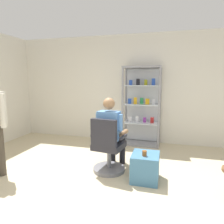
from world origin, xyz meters
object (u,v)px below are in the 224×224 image
at_px(seated_shopkeeper, 112,130).
at_px(display_cabinet_main, 142,105).
at_px(storage_crate, 145,167).
at_px(tea_glass, 144,153).
at_px(office_chair, 108,150).

bearing_deg(seated_shopkeeper, display_cabinet_main, 78.37).
bearing_deg(display_cabinet_main, seated_shopkeeper, -101.63).
height_order(storage_crate, tea_glass, tea_glass).
bearing_deg(display_cabinet_main, office_chair, -101.28).
relative_size(office_chair, seated_shopkeeper, 0.74).
bearing_deg(storage_crate, seated_shopkeeper, 156.27).
bearing_deg(storage_crate, office_chair, 169.95).
relative_size(seated_shopkeeper, tea_glass, 15.43).
distance_m(office_chair, storage_crate, 0.69).
relative_size(display_cabinet_main, seated_shopkeeper, 1.47).
xyz_separation_m(office_chair, tea_glass, (0.65, -0.20, 0.08)).
height_order(display_cabinet_main, storage_crate, display_cabinet_main).
relative_size(display_cabinet_main, tea_glass, 22.73).
xyz_separation_m(display_cabinet_main, tea_glass, (0.30, -1.95, -0.49)).
xyz_separation_m(seated_shopkeeper, tea_glass, (0.62, -0.36, -0.24)).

